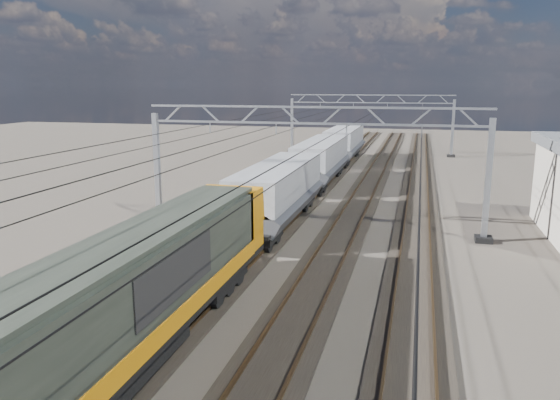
% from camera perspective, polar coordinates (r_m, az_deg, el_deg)
% --- Properties ---
extents(ground, '(160.00, 160.00, 0.00)m').
position_cam_1_polar(ground, '(27.91, 1.48, -5.26)').
color(ground, '#28241E').
rests_on(ground, ground).
extents(track_outer_west, '(2.60, 140.00, 0.30)m').
position_cam_1_polar(track_outer_west, '(29.75, -9.88, -4.20)').
color(track_outer_west, black).
rests_on(track_outer_west, ground).
extents(track_loco, '(2.60, 140.00, 0.30)m').
position_cam_1_polar(track_loco, '(28.38, -2.47, -4.82)').
color(track_loco, black).
rests_on(track_loco, ground).
extents(track_inner_east, '(2.60, 140.00, 0.30)m').
position_cam_1_polar(track_inner_east, '(27.53, 5.56, -5.40)').
color(track_inner_east, black).
rests_on(track_inner_east, ground).
extents(track_outer_east, '(2.60, 140.00, 0.30)m').
position_cam_1_polar(track_outer_east, '(27.25, 13.94, -5.90)').
color(track_outer_east, black).
rests_on(track_outer_east, ground).
extents(catenary_gantry_mid, '(19.90, 0.90, 7.11)m').
position_cam_1_polar(catenary_gantry_mid, '(30.88, 3.19, 3.83)').
color(catenary_gantry_mid, '#989DA6').
rests_on(catenary_gantry_mid, ground).
extents(catenary_gantry_far, '(19.90, 0.90, 7.11)m').
position_cam_1_polar(catenary_gantry_far, '(66.40, 9.35, 8.06)').
color(catenary_gantry_far, '#989DA6').
rests_on(catenary_gantry_far, ground).
extents(overhead_wires, '(12.03, 140.00, 0.53)m').
position_cam_1_polar(overhead_wires, '(34.59, 4.54, 7.77)').
color(overhead_wires, black).
rests_on(overhead_wires, ground).
extents(locomotive, '(2.76, 21.10, 3.62)m').
position_cam_1_polar(locomotive, '(16.14, -16.51, -10.16)').
color(locomotive, black).
rests_on(locomotive, ground).
extents(hopper_wagon_lead, '(3.38, 13.00, 3.25)m').
position_cam_1_polar(hopper_wagon_lead, '(32.03, -0.20, 1.11)').
color(hopper_wagon_lead, black).
rests_on(hopper_wagon_lead, ground).
extents(hopper_wagon_mid, '(3.38, 13.00, 3.25)m').
position_cam_1_polar(hopper_wagon_mid, '(45.73, 4.31, 4.36)').
color(hopper_wagon_mid, black).
rests_on(hopper_wagon_mid, ground).
extents(hopper_wagon_third, '(3.38, 13.00, 3.25)m').
position_cam_1_polar(hopper_wagon_third, '(59.67, 6.74, 6.10)').
color(hopper_wagon_third, black).
rests_on(hopper_wagon_third, ground).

